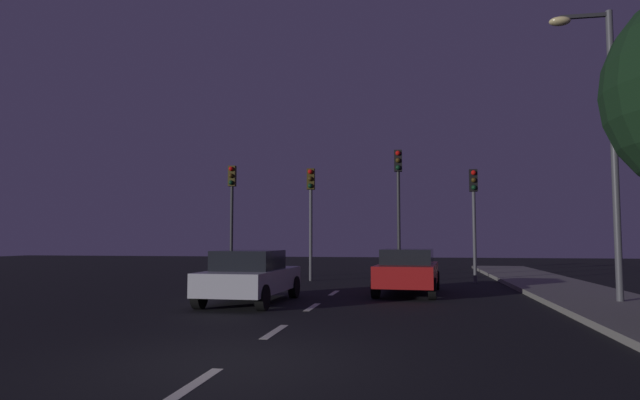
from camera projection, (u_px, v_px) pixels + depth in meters
name	position (u px, v px, depth m)	size (l,w,h in m)	color
ground_plane	(316.00, 304.00, 14.56)	(80.00, 80.00, 0.00)	black
sidewalk_curb_right	(619.00, 308.00, 13.28)	(3.00, 40.00, 0.15)	gray
lane_stripe_nearest	(194.00, 384.00, 6.51)	(0.16, 1.60, 0.01)	silver
lane_stripe_second	(275.00, 332.00, 10.24)	(0.16, 1.60, 0.01)	silver
lane_stripe_third	(312.00, 307.00, 13.97)	(0.16, 1.60, 0.01)	silver
lane_stripe_fourth	(334.00, 293.00, 17.71)	(0.16, 1.60, 0.01)	silver
traffic_signal_far_left	(232.00, 200.00, 23.78)	(0.32, 0.38, 4.96)	#2D2D30
traffic_signal_center_left	(311.00, 202.00, 23.17)	(0.32, 0.38, 4.76)	#4C4C51
traffic_signal_center_right	(398.00, 190.00, 22.56)	(0.32, 0.38, 5.45)	#2D2D30
traffic_signal_far_right	(474.00, 203.00, 22.01)	(0.32, 0.38, 4.58)	#4C4C51
car_stopped_ahead	(408.00, 271.00, 17.46)	(2.13, 4.50, 1.43)	#B21919
car_adjacent_lane	(250.00, 276.00, 14.91)	(1.98, 4.25, 1.44)	silver
street_lamp_right	(605.00, 129.00, 14.36)	(1.61, 0.36, 7.83)	#4C4C51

